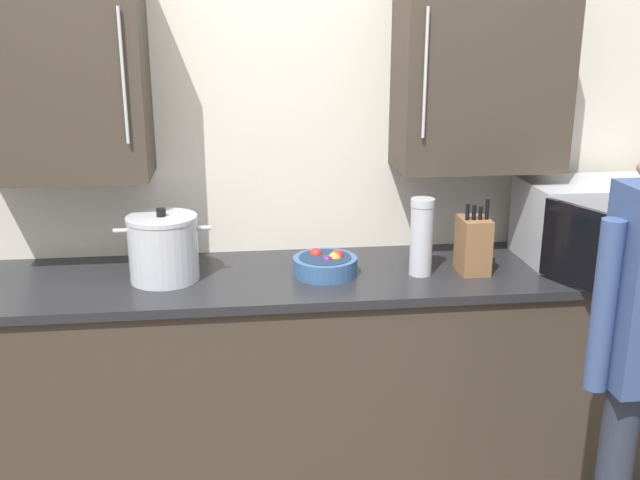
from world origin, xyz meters
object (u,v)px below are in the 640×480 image
at_px(fruit_bowl, 325,264).
at_px(knife_block, 473,245).
at_px(thermos_flask, 421,237).
at_px(stock_pot, 163,248).
at_px(microwave_oven, 588,222).

height_order(fruit_bowl, knife_block, knife_block).
bearing_deg(thermos_flask, knife_block, 1.10).
xyz_separation_m(stock_pot, knife_block, (1.20, -0.05, -0.01)).
height_order(microwave_oven, knife_block, microwave_oven).
bearing_deg(thermos_flask, stock_pot, 176.64).
distance_m(microwave_oven, stock_pot, 1.72).
distance_m(fruit_bowl, knife_block, 0.59).
bearing_deg(thermos_flask, microwave_oven, 7.55).
bearing_deg(fruit_bowl, microwave_oven, 2.81).
xyz_separation_m(microwave_oven, knife_block, (-0.51, -0.09, -0.05)).
bearing_deg(microwave_oven, knife_block, -169.84).
bearing_deg(thermos_flask, fruit_bowl, 173.49).
height_order(thermos_flask, stock_pot, thermos_flask).
xyz_separation_m(fruit_bowl, knife_block, (0.58, -0.04, 0.07)).
xyz_separation_m(thermos_flask, stock_pot, (-0.99, 0.06, -0.03)).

